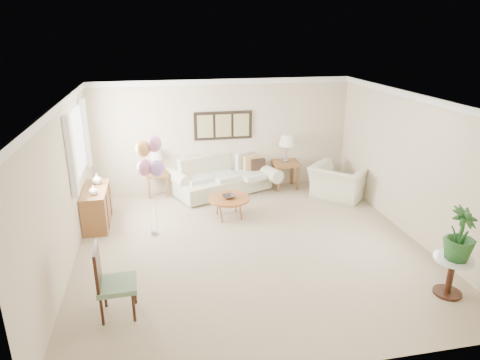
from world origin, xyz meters
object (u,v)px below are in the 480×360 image
Objects in this scene: accent_chair at (111,280)px; balloon_cluster at (150,158)px; armchair at (339,182)px; coffee_table at (229,199)px; sofa at (223,178)px.

balloon_cluster reaches higher than accent_chair.
accent_chair is 0.55× the size of balloon_cluster.
coffee_table is at bearing 59.81° from armchair.
sofa is 3.17× the size of coffee_table.
sofa is 1.43m from coffee_table.
sofa is 2.66m from armchair.
accent_chair is (-4.71, -3.41, 0.16)m from armchair.
sofa is 2.64× the size of accent_chair.
armchair is (2.64, 0.59, -0.02)m from coffee_table.
coffee_table is 3.50m from accent_chair.
armchair is (2.53, -0.84, 0.02)m from sofa.
balloon_cluster is at bearing 76.21° from accent_chair.
accent_chair reaches higher than sofa.
balloon_cluster reaches higher than coffee_table.
sofa is at bearing 50.01° from balloon_cluster.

